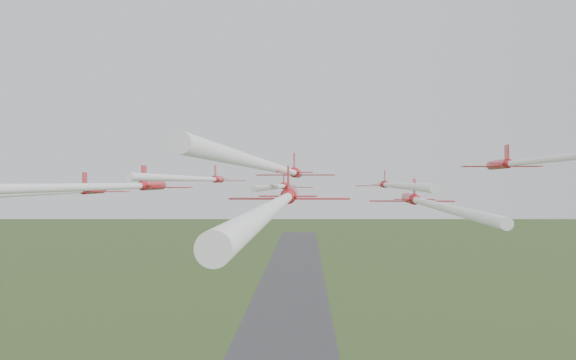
{
  "coord_description": "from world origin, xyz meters",
  "views": [
    {
      "loc": [
        7.84,
        -90.26,
        57.93
      ],
      "look_at": [
        5.45,
        -4.51,
        58.2
      ],
      "focal_mm": 40.0,
      "sensor_mm": 36.0,
      "label": 1
    }
  ],
  "objects_px": {
    "jet_row3_mid": "(287,171)",
    "jet_trail_solo": "(285,198)",
    "jet_lead": "(280,186)",
    "jet_row4_left": "(99,187)",
    "jet_row2_left": "(205,179)",
    "jet_row3_right": "(532,161)",
    "jet_row2_right": "(391,185)",
    "jet_row3_left": "(69,191)",
    "jet_row4_right": "(421,202)"
  },
  "relations": [
    {
      "from": "jet_row3_mid",
      "to": "jet_row3_left",
      "type": "bearing_deg",
      "value": 159.98
    },
    {
      "from": "jet_row2_left",
      "to": "jet_row2_right",
      "type": "bearing_deg",
      "value": -9.68
    },
    {
      "from": "jet_lead",
      "to": "jet_row3_left",
      "type": "height_order",
      "value": "jet_lead"
    },
    {
      "from": "jet_row2_right",
      "to": "jet_row3_left",
      "type": "relative_size",
      "value": 1.33
    },
    {
      "from": "jet_row2_right",
      "to": "jet_row4_right",
      "type": "height_order",
      "value": "jet_row2_right"
    },
    {
      "from": "jet_lead",
      "to": "jet_row4_left",
      "type": "relative_size",
      "value": 0.8
    },
    {
      "from": "jet_lead",
      "to": "jet_row3_left",
      "type": "relative_size",
      "value": 1.04
    },
    {
      "from": "jet_row3_mid",
      "to": "jet_trail_solo",
      "type": "bearing_deg",
      "value": -86.5
    },
    {
      "from": "jet_row3_right",
      "to": "jet_row4_left",
      "type": "xyz_separation_m",
      "value": [
        -37.51,
        -14.43,
        -2.38
      ]
    },
    {
      "from": "jet_row3_mid",
      "to": "jet_row3_right",
      "type": "bearing_deg",
      "value": 3.57
    },
    {
      "from": "jet_lead",
      "to": "jet_row4_right",
      "type": "distance_m",
      "value": 42.64
    },
    {
      "from": "jet_row3_right",
      "to": "jet_row4_left",
      "type": "relative_size",
      "value": 0.91
    },
    {
      "from": "jet_row3_right",
      "to": "jet_lead",
      "type": "bearing_deg",
      "value": 132.64
    },
    {
      "from": "jet_row2_right",
      "to": "jet_lead",
      "type": "bearing_deg",
      "value": 132.16
    },
    {
      "from": "jet_row4_left",
      "to": "jet_trail_solo",
      "type": "relative_size",
      "value": 1.27
    },
    {
      "from": "jet_lead",
      "to": "jet_row3_right",
      "type": "bearing_deg",
      "value": -48.83
    },
    {
      "from": "jet_trail_solo",
      "to": "jet_row2_left",
      "type": "bearing_deg",
      "value": 107.26
    },
    {
      "from": "jet_row2_left",
      "to": "jet_row3_left",
      "type": "height_order",
      "value": "jet_row2_left"
    },
    {
      "from": "jet_lead",
      "to": "jet_row2_right",
      "type": "xyz_separation_m",
      "value": [
        13.84,
        -17.66,
        0.28
      ]
    },
    {
      "from": "jet_row2_left",
      "to": "jet_row3_left",
      "type": "bearing_deg",
      "value": -152.59
    },
    {
      "from": "jet_row2_left",
      "to": "jet_row4_left",
      "type": "distance_m",
      "value": 31.9
    },
    {
      "from": "jet_row3_left",
      "to": "jet_row4_right",
      "type": "xyz_separation_m",
      "value": [
        36.47,
        -18.25,
        -0.64
      ]
    },
    {
      "from": "jet_row3_left",
      "to": "jet_trail_solo",
      "type": "relative_size",
      "value": 0.97
    },
    {
      "from": "jet_row3_left",
      "to": "jet_row4_right",
      "type": "relative_size",
      "value": 1.1
    },
    {
      "from": "jet_lead",
      "to": "jet_row3_left",
      "type": "xyz_separation_m",
      "value": [
        -23.08,
        -22.22,
        -0.36
      ]
    },
    {
      "from": "jet_lead",
      "to": "jet_row4_left",
      "type": "xyz_separation_m",
      "value": [
        -11.93,
        -46.12,
        0.28
      ]
    },
    {
      "from": "jet_lead",
      "to": "jet_row4_left",
      "type": "distance_m",
      "value": 47.64
    },
    {
      "from": "jet_lead",
      "to": "jet_row3_left",
      "type": "distance_m",
      "value": 32.04
    },
    {
      "from": "jet_row2_right",
      "to": "jet_row3_right",
      "type": "height_order",
      "value": "jet_row3_right"
    },
    {
      "from": "jet_lead",
      "to": "jet_row2_left",
      "type": "height_order",
      "value": "jet_row2_left"
    },
    {
      "from": "jet_row4_left",
      "to": "jet_trail_solo",
      "type": "height_order",
      "value": "jet_row4_left"
    },
    {
      "from": "jet_lead",
      "to": "jet_row2_left",
      "type": "distance_m",
      "value": 16.94
    },
    {
      "from": "jet_lead",
      "to": "jet_row3_right",
      "type": "relative_size",
      "value": 0.88
    },
    {
      "from": "jet_lead",
      "to": "jet_row3_right",
      "type": "distance_m",
      "value": 40.81
    },
    {
      "from": "jet_row3_mid",
      "to": "jet_row3_right",
      "type": "distance_m",
      "value": 23.71
    },
    {
      "from": "jet_row3_mid",
      "to": "jet_row4_left",
      "type": "relative_size",
      "value": 1.12
    },
    {
      "from": "jet_row4_right",
      "to": "jet_row3_mid",
      "type": "bearing_deg",
      "value": 148.22
    },
    {
      "from": "jet_lead",
      "to": "jet_row2_left",
      "type": "relative_size",
      "value": 0.84
    },
    {
      "from": "jet_lead",
      "to": "jet_row2_right",
      "type": "relative_size",
      "value": 0.78
    },
    {
      "from": "jet_row3_left",
      "to": "jet_row3_right",
      "type": "xyz_separation_m",
      "value": [
        48.66,
        -9.48,
        3.02
      ]
    },
    {
      "from": "jet_row3_mid",
      "to": "jet_row4_right",
      "type": "bearing_deg",
      "value": -33.26
    },
    {
      "from": "jet_row3_mid",
      "to": "jet_lead",
      "type": "bearing_deg",
      "value": 95.38
    },
    {
      "from": "jet_lead",
      "to": "jet_trail_solo",
      "type": "bearing_deg",
      "value": -85.08
    },
    {
      "from": "jet_row3_right",
      "to": "jet_row4_right",
      "type": "distance_m",
      "value": 15.46
    },
    {
      "from": "jet_row3_mid",
      "to": "jet_row4_right",
      "type": "xyz_separation_m",
      "value": [
        11.5,
        -8.14,
        -2.72
      ]
    },
    {
      "from": "jet_trail_solo",
      "to": "jet_lead",
      "type": "bearing_deg",
      "value": 92.99
    },
    {
      "from": "jet_row4_left",
      "to": "jet_row2_right",
      "type": "bearing_deg",
      "value": 48.19
    },
    {
      "from": "jet_lead",
      "to": "jet_row2_left",
      "type": "xyz_separation_m",
      "value": [
        -8.89,
        -14.38,
        1.01
      ]
    },
    {
      "from": "jet_row2_right",
      "to": "jet_row3_mid",
      "type": "height_order",
      "value": "jet_row3_mid"
    },
    {
      "from": "jet_lead",
      "to": "jet_row3_mid",
      "type": "bearing_deg",
      "value": -84.39
    }
  ]
}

